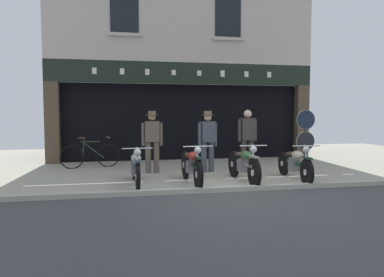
{
  "coord_description": "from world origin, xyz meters",
  "views": [
    {
      "loc": [
        -2.12,
        -6.84,
        1.59
      ],
      "look_at": [
        -0.24,
        2.73,
        0.91
      ],
      "focal_mm": 33.37,
      "sensor_mm": 36.0,
      "label": 1
    }
  ],
  "objects": [
    {
      "name": "salesman_left",
      "position": [
        -1.34,
        2.68,
        0.92
      ],
      "size": [
        0.56,
        0.34,
        1.66
      ],
      "rotation": [
        0.0,
        0.0,
        3.11
      ],
      "color": "brown",
      "rests_on": "ground"
    },
    {
      "name": "shopkeeper_center",
      "position": [
        0.16,
        2.55,
        0.92
      ],
      "size": [
        0.55,
        0.35,
        1.66
      ],
      "rotation": [
        0.0,
        0.0,
        3.35
      ],
      "color": "#3D424C",
      "rests_on": "ground"
    },
    {
      "name": "advert_board_far",
      "position": [
        -3.18,
        5.4,
        1.69
      ],
      "size": [
        0.77,
        0.03,
        1.06
      ],
      "color": "silver"
    },
    {
      "name": "ground",
      "position": [
        0.0,
        -0.98,
        -0.04
      ],
      "size": [
        21.05,
        22.0,
        0.18
      ],
      "color": "#9D9A87"
    },
    {
      "name": "leaning_bicycle",
      "position": [
        -3.06,
        3.98,
        0.37
      ],
      "size": [
        1.7,
        0.52,
        0.93
      ],
      "rotation": [
        0.0,
        0.0,
        -1.38
      ],
      "color": "black",
      "rests_on": "ground"
    },
    {
      "name": "motorcycle_center_left",
      "position": [
        -0.59,
        1.0,
        0.43
      ],
      "size": [
        0.62,
        2.07,
        0.92
      ],
      "rotation": [
        0.0,
        0.0,
        3.16
      ],
      "color": "black",
      "rests_on": "ground"
    },
    {
      "name": "tyre_sign_pole",
      "position": [
        3.41,
        3.21,
        1.05
      ],
      "size": [
        0.61,
        0.06,
        1.71
      ],
      "color": "#232328",
      "rests_on": "ground"
    },
    {
      "name": "advert_board_near",
      "position": [
        -2.16,
        5.4,
        1.58
      ],
      "size": [
        0.65,
        0.03,
        1.02
      ],
      "color": "silver"
    },
    {
      "name": "motorcycle_center",
      "position": [
        0.63,
        0.98,
        0.43
      ],
      "size": [
        0.62,
        2.02,
        0.92
      ],
      "rotation": [
        0.0,
        0.0,
        3.16
      ],
      "color": "black",
      "rests_on": "ground"
    },
    {
      "name": "salesman_right",
      "position": [
        1.27,
        2.5,
        0.94
      ],
      "size": [
        0.56,
        0.27,
        1.69
      ],
      "rotation": [
        0.0,
        0.0,
        3.26
      ],
      "color": "#38332D",
      "rests_on": "ground"
    },
    {
      "name": "motorcycle_left",
      "position": [
        -1.83,
        1.09,
        0.41
      ],
      "size": [
        0.62,
        2.06,
        0.9
      ],
      "rotation": [
        0.0,
        0.0,
        3.16
      ],
      "color": "black",
      "rests_on": "ground"
    },
    {
      "name": "shop_facade",
      "position": [
        -0.0,
        6.99,
        1.75
      ],
      "size": [
        9.35,
        4.42,
        6.52
      ],
      "color": "black",
      "rests_on": "ground"
    },
    {
      "name": "motorcycle_center_right",
      "position": [
        1.91,
        0.96,
        0.41
      ],
      "size": [
        0.62,
        2.03,
        0.9
      ],
      "rotation": [
        0.0,
        0.0,
        3.05
      ],
      "color": "black",
      "rests_on": "ground"
    }
  ]
}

